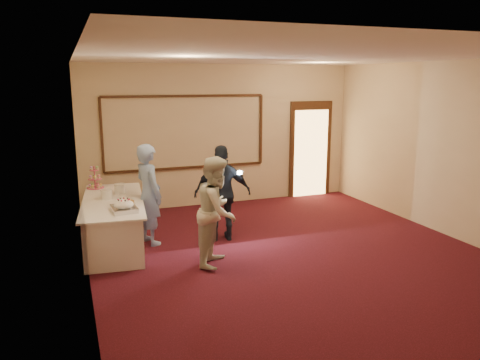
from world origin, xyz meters
name	(u,v)px	position (x,y,z in m)	size (l,w,h in m)	color
floor	(294,257)	(0.00, 0.00, 0.00)	(7.00, 7.00, 0.00)	black
room_walls	(298,126)	(0.00, 0.00, 2.03)	(6.04, 7.04, 3.02)	beige
wall_molding	(186,132)	(-0.80, 3.47, 1.60)	(3.45, 0.04, 1.55)	#371A10
doorway	(310,150)	(2.15, 3.45, 1.08)	(1.05, 0.07, 2.20)	#371A10
buffet_table	(114,222)	(-2.53, 1.53, 0.39)	(1.20, 2.53, 0.77)	white
pavlova_tray	(124,206)	(-2.43, 0.79, 0.85)	(0.37, 0.50, 0.18)	silver
cupcake_stand	(95,179)	(-2.73, 2.50, 0.93)	(0.30, 0.30, 0.44)	#CD4C77
plate_stack_a	(107,194)	(-2.61, 1.61, 0.85)	(0.19, 0.19, 0.16)	white
plate_stack_b	(120,189)	(-2.36, 1.94, 0.85)	(0.20, 0.20, 0.17)	white
tart	(126,203)	(-2.35, 1.14, 0.80)	(0.28, 0.28, 0.06)	white
man	(149,194)	(-1.95, 1.43, 0.84)	(0.61, 0.40, 1.67)	#7C99CE
woman	(217,211)	(-1.17, 0.20, 0.80)	(0.78, 0.61, 1.61)	beige
guest	(223,193)	(-0.77, 1.17, 0.81)	(0.95, 0.40, 1.62)	black
camera_flash	(240,173)	(-0.55, 0.94, 1.19)	(0.07, 0.04, 0.05)	white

